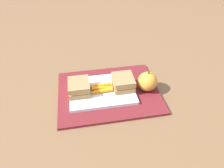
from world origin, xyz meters
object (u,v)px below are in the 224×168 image
(sandwich_half_right, at_px, (123,82))
(carrot_sticks_bundle, at_px, (102,88))
(food_tray, at_px, (102,91))
(apple, at_px, (148,81))
(sandwich_half_left, at_px, (79,87))

(sandwich_half_right, xyz_separation_m, carrot_sticks_bundle, (-0.08, -0.00, -0.01))
(sandwich_half_right, bearing_deg, food_tray, 180.00)
(apple, bearing_deg, sandwich_half_left, 177.16)
(sandwich_half_left, xyz_separation_m, carrot_sticks_bundle, (0.08, -0.00, -0.01))
(sandwich_half_left, height_order, sandwich_half_right, same)
(carrot_sticks_bundle, bearing_deg, food_tray, 109.11)
(carrot_sticks_bundle, distance_m, apple, 0.17)
(sandwich_half_left, distance_m, sandwich_half_right, 0.16)
(food_tray, bearing_deg, apple, -4.19)
(sandwich_half_left, bearing_deg, apple, -2.84)
(sandwich_half_right, bearing_deg, sandwich_half_left, 180.00)
(sandwich_half_left, bearing_deg, carrot_sticks_bundle, -0.19)
(food_tray, xyz_separation_m, carrot_sticks_bundle, (0.00, -0.00, 0.01))
(sandwich_half_right, height_order, carrot_sticks_bundle, sandwich_half_right)
(food_tray, relative_size, apple, 2.82)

